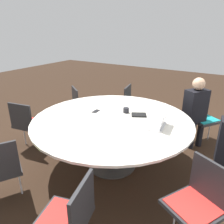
{
  "coord_description": "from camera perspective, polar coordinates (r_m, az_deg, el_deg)",
  "views": [
    {
      "loc": [
        2.36,
        1.46,
        1.95
      ],
      "look_at": [
        0.0,
        0.0,
        0.85
      ],
      "focal_mm": 35.0,
      "sensor_mm": 36.0,
      "label": 1
    }
  ],
  "objects": [
    {
      "name": "person_1",
      "position": [
        3.87,
        21.09,
        1.11
      ],
      "size": [
        0.42,
        0.38,
        1.19
      ],
      "rotation": [
        0.0,
        0.0,
        5.69
      ],
      "color": "black",
      "rests_on": "ground_plane"
    },
    {
      "name": "laptop",
      "position": [
        2.82,
        12.25,
        -2.85
      ],
      "size": [
        0.35,
        0.27,
        0.21
      ],
      "rotation": [
        0.0,
        0.0,
        0.13
      ],
      "color": "silver",
      "rests_on": "conference_table"
    },
    {
      "name": "cell_phone",
      "position": [
        3.28,
        -4.24,
        0.21
      ],
      "size": [
        0.14,
        0.08,
        0.01
      ],
      "color": "black",
      "rests_on": "conference_table"
    },
    {
      "name": "chair_1",
      "position": [
        4.15,
        22.31,
        -0.63
      ],
      "size": [
        0.6,
        0.59,
        0.84
      ],
      "rotation": [
        0.0,
        0.0,
        5.69
      ],
      "color": "#262628",
      "rests_on": "ground_plane"
    },
    {
      "name": "chair_6",
      "position": [
        2.02,
        -11.11,
        -25.0
      ],
      "size": [
        0.53,
        0.52,
        0.84
      ],
      "rotation": [
        0.0,
        0.0,
        9.69
      ],
      "color": "#262628",
      "rests_on": "ground_plane"
    },
    {
      "name": "conference_table",
      "position": [
        3.06,
        0.0,
        -3.51
      ],
      "size": [
        2.2,
        2.2,
        0.75
      ],
      "color": "#333333",
      "rests_on": "ground_plane"
    },
    {
      "name": "chair_2",
      "position": [
        4.44,
        5.62,
        2.31
      ],
      "size": [
        0.52,
        0.5,
        0.84
      ],
      "rotation": [
        0.0,
        0.0,
        6.49
      ],
      "color": "#262628",
      "rests_on": "ground_plane"
    },
    {
      "name": "coffee_cup",
      "position": [
        3.23,
        3.7,
        0.47
      ],
      "size": [
        0.09,
        0.09,
        0.08
      ],
      "color": "black",
      "rests_on": "conference_table"
    },
    {
      "name": "spiral_notebook",
      "position": [
        3.15,
        7.02,
        -0.74
      ],
      "size": [
        0.23,
        0.26,
        0.02
      ],
      "color": "black",
      "rests_on": "conference_table"
    },
    {
      "name": "ground_plane",
      "position": [
        3.39,
        0.0,
        -13.55
      ],
      "size": [
        16.0,
        16.0,
        0.0
      ],
      "primitive_type": "plane",
      "color": "black"
    },
    {
      "name": "chair_4",
      "position": [
        3.82,
        -21.2,
        -2.36
      ],
      "size": [
        0.49,
        0.51,
        0.84
      ],
      "rotation": [
        0.0,
        0.0,
        8.03
      ],
      "color": "#262628",
      "rests_on": "ground_plane"
    },
    {
      "name": "chair_7",
      "position": [
        2.26,
        21.71,
        -20.36
      ],
      "size": [
        0.58,
        0.59,
        0.84
      ],
      "rotation": [
        0.0,
        0.0,
        10.5
      ],
      "color": "#262628",
      "rests_on": "ground_plane"
    },
    {
      "name": "chair_3",
      "position": [
        4.4,
        -7.89,
        2.03
      ],
      "size": [
        0.6,
        0.6,
        0.84
      ],
      "rotation": [
        0.0,
        0.0,
        7.21
      ],
      "color": "#262628",
      "rests_on": "ground_plane"
    }
  ]
}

